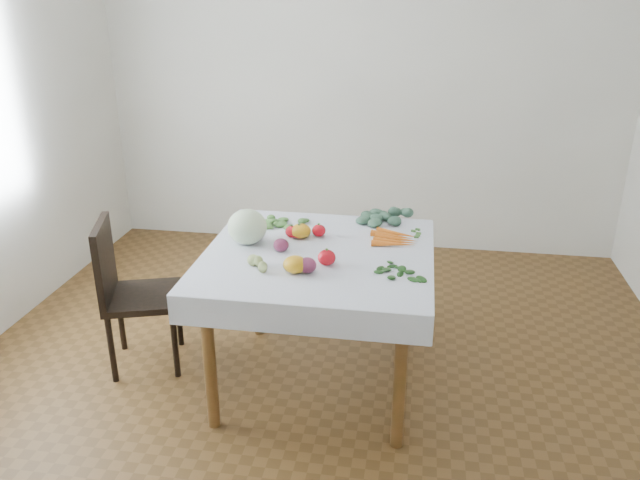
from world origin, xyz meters
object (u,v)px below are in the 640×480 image
object	(u,v)px
chair	(126,286)
carrot_bunch	(394,239)
heirloom_back	(301,231)
table	(318,271)
cabbage	(247,227)

from	to	relation	value
chair	carrot_bunch	distance (m)	1.45
heirloom_back	carrot_bunch	size ratio (longest dim) A/B	0.46
chair	table	bearing A→B (deg)	-0.34
chair	carrot_bunch	xyz separation A→B (m)	(1.41, 0.19, 0.29)
chair	cabbage	world-z (taller)	cabbage
chair	cabbage	xyz separation A→B (m)	(0.67, 0.05, 0.36)
heirloom_back	chair	bearing A→B (deg)	-169.27
table	carrot_bunch	distance (m)	0.43
cabbage	heirloom_back	world-z (taller)	cabbage
chair	cabbage	bearing A→B (deg)	4.60
table	carrot_bunch	size ratio (longest dim) A/B	4.40
carrot_bunch	heirloom_back	bearing A→B (deg)	-177.85
table	chair	distance (m)	1.06
table	cabbage	bearing A→B (deg)	170.86
chair	cabbage	size ratio (longest dim) A/B	4.26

